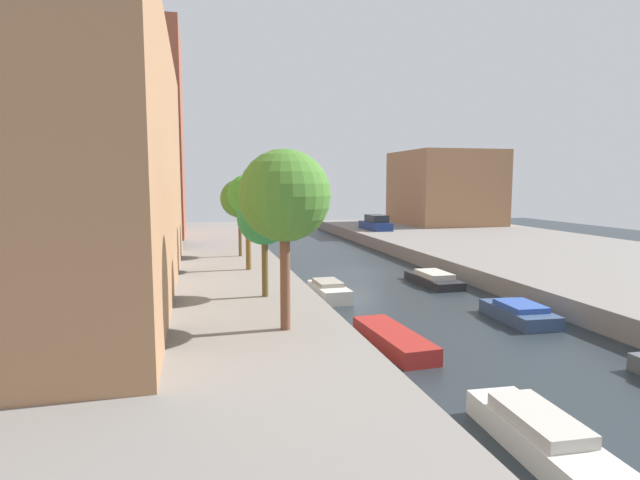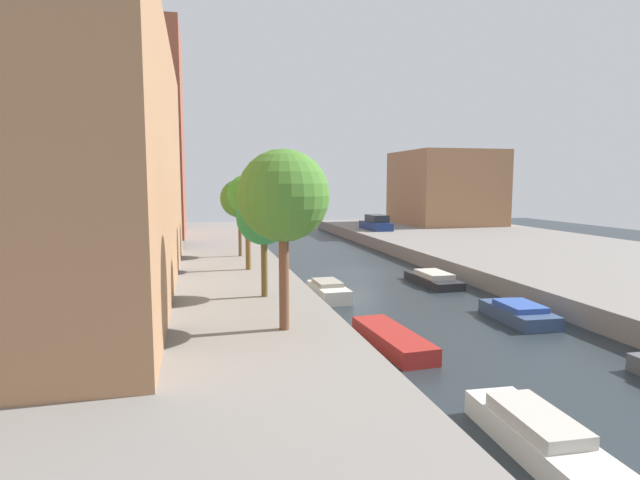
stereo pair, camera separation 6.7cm
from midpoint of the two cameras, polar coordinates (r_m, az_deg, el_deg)
The scene contains 16 objects.
ground_plane at distance 33.16m, azimuth 4.22°, elevation -3.67°, with size 84.00×84.00×0.00m, color #232B30.
quay_left at distance 31.92m, azimuth -22.42°, elevation -3.63°, with size 20.00×64.00×1.00m, color gray.
quay_right at distance 40.23m, azimuth 25.03°, elevation -1.74°, with size 20.00×64.00×1.00m, color gray.
apartment_block_near at distance 25.47m, azimuth -29.79°, elevation 7.50°, with size 12.00×25.34×11.33m, color #9E704C.
apartment_tower_far at distance 49.18m, azimuth -20.92°, elevation 10.97°, with size 10.00×10.45×18.07m, color brown.
low_block_right at distance 61.14m, azimuth 13.76°, elevation 5.67°, with size 10.00×11.32×8.30m, color #9E704C.
street_tree_0 at distance 16.52m, azimuth -3.98°, elevation 4.83°, with size 2.98×2.98×5.89m.
street_tree_1 at distance 21.52m, azimuth -6.19°, elevation 2.42°, with size 2.29×2.29×4.50m.
street_tree_2 at distance 28.35m, azimuth -8.02°, elevation 4.91°, with size 2.19×2.19×5.25m.
street_tree_3 at distance 33.64m, azimuth -8.90°, elevation 4.55°, with size 2.47×2.47×5.00m.
parked_car at distance 52.18m, azimuth 6.28°, elevation 1.84°, with size 2.07×4.84×1.53m.
moored_boat_left_0 at distance 12.74m, azimuth 23.36°, elevation -19.46°, with size 1.51×4.37×0.88m.
moored_boat_left_1 at distance 18.64m, azimuth 8.14°, elevation -10.88°, with size 1.61×4.58×0.59m.
moored_boat_left_2 at distance 25.84m, azimuth 1.03°, elevation -5.67°, with size 1.52×3.47×0.88m.
moored_boat_right_1 at distance 23.38m, azimuth 21.29°, elevation -7.57°, with size 1.89×3.79×0.78m.
moored_boat_right_2 at distance 30.03m, azimuth 12.54°, elevation -4.26°, with size 1.70×4.47×0.75m.
Camera 2 is at (-9.97, -31.07, 5.84)m, focal length 28.77 mm.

